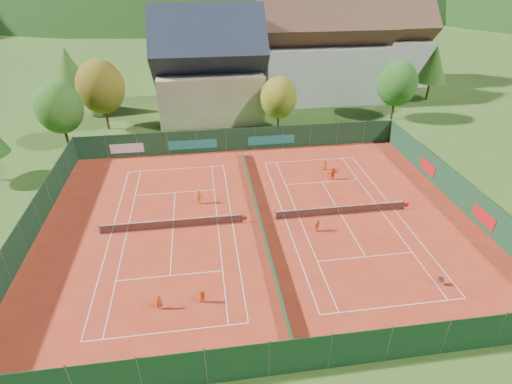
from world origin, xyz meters
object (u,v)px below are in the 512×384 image
at_px(hotel_block_b, 382,47).
at_px(player_right_far_a, 325,165).
at_px(player_left_near, 159,303).
at_px(player_right_near, 317,225).
at_px(chalet, 209,72).
at_px(player_left_far, 199,197).
at_px(player_left_mid, 202,297).
at_px(ball_hopper, 441,279).
at_px(hotel_block_a, 322,54).
at_px(player_right_far_b, 333,174).

bearing_deg(hotel_block_b, player_right_far_a, -120.98).
relative_size(player_left_near, player_right_near, 0.99).
bearing_deg(chalet, hotel_block_b, 22.99).
height_order(chalet, player_left_far, chalet).
bearing_deg(player_left_far, player_left_mid, 79.75).
relative_size(ball_hopper, player_left_near, 0.62).
relative_size(player_left_near, player_left_far, 0.85).
xyz_separation_m(chalet, player_right_near, (7.96, -32.35, -5.97)).
height_order(chalet, hotel_block_a, hotel_block_a).
bearing_deg(chalet, ball_hopper, -69.19).
xyz_separation_m(chalet, player_left_mid, (-2.53, -39.65, -6.03)).
bearing_deg(ball_hopper, player_right_far_a, 99.32).
height_order(ball_hopper, player_left_mid, player_left_mid).
xyz_separation_m(player_left_near, player_right_far_a, (17.65, 18.99, -0.02)).
distance_m(hotel_block_b, player_right_near, 53.02).
relative_size(chalet, player_right_far_a, 12.86).
bearing_deg(player_right_near, player_right_far_a, 31.85).
xyz_separation_m(hotel_block_a, ball_hopper, (-3.67, -46.33, -6.83)).
xyz_separation_m(chalet, hotel_block_a, (19.00, 6.00, 0.76)).
bearing_deg(chalet, player_left_far, -95.49).
bearing_deg(hotel_block_a, ball_hopper, -94.53).
relative_size(chalet, player_right_far_b, 10.66).
relative_size(chalet, player_right_near, 12.34).
relative_size(player_right_near, player_right_far_a, 1.04).
distance_m(chalet, ball_hopper, 43.57).
xyz_separation_m(ball_hopper, player_left_near, (-20.86, 0.56, 0.09)).
xyz_separation_m(player_right_near, player_right_far_a, (4.16, 11.57, -0.03)).
xyz_separation_m(ball_hopper, player_right_far_b, (-3.07, 17.13, 0.20)).
xyz_separation_m(hotel_block_a, player_right_far_b, (-6.74, -29.20, -6.62)).
xyz_separation_m(hotel_block_a, player_right_far_a, (-6.88, -26.78, -6.75)).
xyz_separation_m(hotel_block_b, ball_hopper, (-17.67, -54.33, -6.06)).
relative_size(player_left_near, player_left_mid, 1.09).
bearing_deg(player_left_mid, ball_hopper, 18.96).
bearing_deg(player_left_near, chalet, 71.83).
xyz_separation_m(player_left_near, player_right_far_b, (17.79, 16.57, 0.11)).
relative_size(chalet, player_left_far, 10.70).
height_order(player_left_near, player_left_mid, player_left_near).
distance_m(player_left_far, player_right_near, 12.20).
xyz_separation_m(chalet, player_left_far, (-2.51, -26.07, -5.87)).
height_order(ball_hopper, player_right_far_b, player_right_far_b).
bearing_deg(player_left_near, player_right_near, 18.57).
relative_size(chalet, hotel_block_a, 0.75).
distance_m(hotel_block_b, player_left_far, 53.86).
bearing_deg(player_right_far_a, player_right_far_b, 102.92).
bearing_deg(ball_hopper, hotel_block_b, 71.98).
relative_size(player_left_near, player_right_far_b, 0.85).
height_order(chalet, player_right_far_a, chalet).
distance_m(player_left_far, player_right_far_b, 15.04).
distance_m(chalet, player_left_far, 26.84).
xyz_separation_m(chalet, player_right_far_a, (12.12, -20.78, -5.99)).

